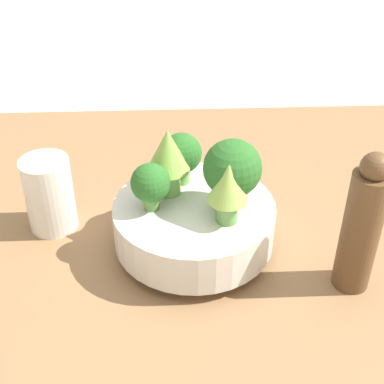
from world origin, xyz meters
name	(u,v)px	position (x,y,z in m)	size (l,w,h in m)	color
ground_plane	(193,259)	(0.00, 0.00, 0.00)	(6.00, 6.00, 0.00)	beige
table	(193,246)	(0.00, 0.00, 0.02)	(1.08, 0.76, 0.05)	olive
bowl	(192,224)	(0.00, -0.03, 0.09)	(0.20, 0.20, 0.07)	silver
romanesco_piece_far	(168,154)	(-0.03, 0.00, 0.17)	(0.05, 0.05, 0.09)	#7AB256
broccoli_floret_left	(150,184)	(-0.05, -0.03, 0.15)	(0.05, 0.05, 0.06)	#609347
romanesco_piece_near	(228,187)	(0.04, -0.06, 0.16)	(0.05, 0.05, 0.08)	#609347
broccoli_floret_right	(232,170)	(0.04, -0.03, 0.17)	(0.07, 0.07, 0.09)	#6BA34C
broccoli_floret_back	(182,155)	(-0.01, 0.02, 0.16)	(0.05, 0.05, 0.07)	#7AB256
cup	(49,194)	(-0.19, 0.03, 0.10)	(0.06, 0.06, 0.10)	silver
pepper_mill	(362,226)	(0.18, -0.10, 0.13)	(0.04, 0.04, 0.18)	brown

